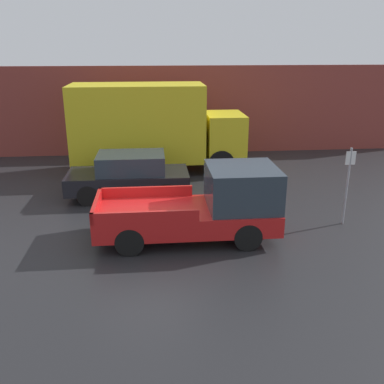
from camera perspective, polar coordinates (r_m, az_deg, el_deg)
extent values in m
plane|color=#232326|center=(12.64, -6.38, -5.69)|extent=(60.00, 60.00, 0.00)
cube|color=brown|center=(21.62, -6.28, 10.69)|extent=(28.00, 0.15, 4.30)
cube|color=red|center=(12.15, -0.75, -3.34)|extent=(5.08, 2.10, 0.58)
cube|color=#28333D|center=(12.07, 6.69, 0.71)|extent=(1.93, 1.97, 1.14)
cube|color=red|center=(12.90, -6.18, 0.02)|extent=(2.79, 0.10, 0.32)
cube|color=red|center=(11.03, -6.27, -3.37)|extent=(2.79, 0.10, 0.32)
cube|color=red|center=(12.06, -12.63, -1.72)|extent=(0.10, 2.10, 0.32)
cylinder|color=black|center=(13.31, 5.70, -2.55)|extent=(0.77, 0.26, 0.77)
cylinder|color=black|center=(11.63, 7.42, -5.93)|extent=(0.77, 0.26, 0.77)
cylinder|color=black|center=(13.10, -7.97, -3.02)|extent=(0.77, 0.26, 0.77)
cylinder|color=black|center=(11.39, -8.33, -6.54)|extent=(0.77, 0.26, 0.77)
cube|color=black|center=(15.62, -8.50, 1.57)|extent=(4.32, 1.87, 0.62)
cube|color=#28333D|center=(15.43, -8.13, 3.87)|extent=(2.38, 1.64, 0.67)
cylinder|color=black|center=(16.47, -3.66, 1.74)|extent=(0.73, 0.22, 0.73)
cylinder|color=black|center=(14.89, -3.45, -0.17)|extent=(0.73, 0.22, 0.73)
cylinder|color=black|center=(16.62, -12.93, 1.44)|extent=(0.73, 0.22, 0.73)
cylinder|color=black|center=(15.05, -13.69, -0.48)|extent=(0.73, 0.22, 0.73)
cube|color=gold|center=(18.89, 4.34, 7.48)|extent=(1.61, 2.30, 1.93)
cube|color=gold|center=(18.51, -7.20, 9.15)|extent=(5.55, 2.42, 3.20)
cylinder|color=black|center=(20.08, 2.94, 5.47)|extent=(1.10, 0.30, 1.10)
cylinder|color=black|center=(18.02, 3.91, 3.87)|extent=(1.10, 0.30, 1.10)
cylinder|color=black|center=(19.95, -10.20, 5.11)|extent=(1.10, 0.30, 1.10)
cylinder|color=black|center=(17.88, -10.71, 3.45)|extent=(1.10, 0.30, 1.10)
cylinder|color=gray|center=(13.72, 19.94, 0.65)|extent=(0.07, 0.07, 2.40)
cube|color=silver|center=(13.46, 20.41, 4.26)|extent=(0.30, 0.02, 0.40)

